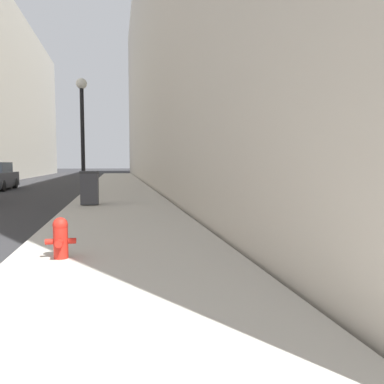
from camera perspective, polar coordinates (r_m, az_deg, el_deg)
name	(u,v)px	position (r m, az deg, el deg)	size (l,w,h in m)	color
sidewalk_right	(119,188)	(23.42, -11.05, 0.60)	(3.72, 60.00, 0.13)	#B7B2A8
building_right_stone	(212,56)	(33.61, 3.14, 19.98)	(12.00, 60.00, 21.19)	beige
fire_hydrant	(61,237)	(6.25, -19.39, -6.49)	(0.46, 0.35, 0.65)	red
trash_bin	(90,188)	(13.79, -15.33, 0.66)	(0.62, 0.68, 1.20)	#3D3D42
lamppost	(82,126)	(17.05, -16.36, 9.64)	(0.46, 0.46, 5.10)	black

